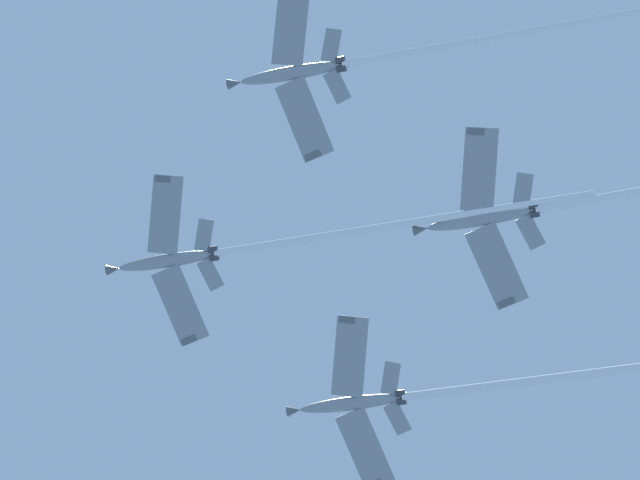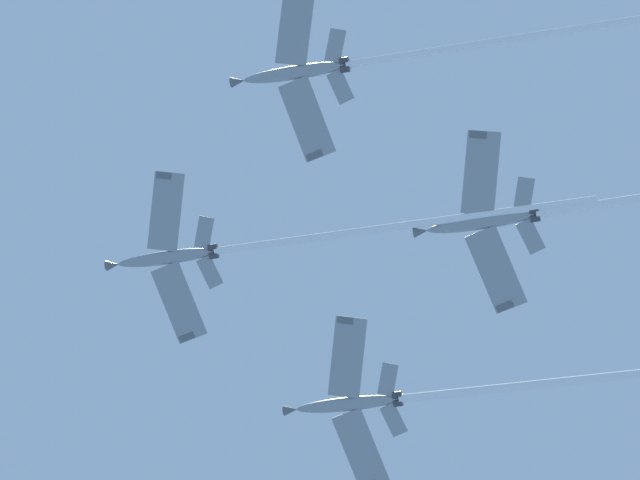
# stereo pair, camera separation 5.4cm
# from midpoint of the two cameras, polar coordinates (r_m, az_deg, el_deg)

# --- Properties ---
(jet_lead) EXTENTS (29.71, 50.08, 14.79)m
(jet_lead) POSITION_cam_midpoint_polar(r_m,az_deg,el_deg) (140.89, -2.98, -0.33)
(jet_lead) COLOR gray
(jet_left_wing) EXTENTS (30.26, 53.18, 16.51)m
(jet_left_wing) POSITION_cam_midpoint_polar(r_m,az_deg,el_deg) (137.07, 3.11, 8.39)
(jet_left_wing) COLOR gray
(jet_right_wing) EXTENTS (30.07, 50.42, 14.66)m
(jet_right_wing) POSITION_cam_midpoint_polar(r_m,az_deg,el_deg) (138.91, 6.31, -6.85)
(jet_right_wing) COLOR gray
(jet_slot) EXTENTS (29.01, 46.75, 15.14)m
(jet_slot) POSITION_cam_midpoint_polar(r_m,az_deg,el_deg) (134.59, 11.81, 1.72)
(jet_slot) COLOR gray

